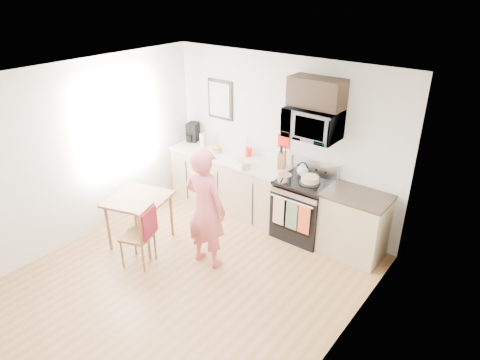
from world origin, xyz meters
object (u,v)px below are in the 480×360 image
Objects in this scene: range at (303,210)px; microwave at (313,123)px; chair at (144,229)px; dining_table at (139,203)px; person at (205,208)px; cake at (310,180)px.

range is 1.53× the size of microwave.
dining_table is at bearing 127.32° from chair.
range is 1.60m from person.
range is 3.76× the size of cake.
microwave reaches higher than range.
microwave reaches higher than person.
range reaches higher than chair.
cake is at bearing -55.68° from microwave.
chair is 2.39m from cake.
person reaches higher than cake.
microwave is 0.84× the size of chair.
dining_table is (-1.09, -0.22, -0.19)m from person.
person is 1.88× the size of chair.
person is 5.49× the size of cake.
range reaches higher than cake.
chair is at bearing -33.72° from dining_table.
microwave is 0.88× the size of dining_table.
chair is 2.92× the size of cake.
microwave is at bearing 124.32° from cake.
chair is (0.49, -0.33, -0.08)m from dining_table.
person is (-0.70, -1.49, -0.91)m from microwave.
person is 1.13m from dining_table.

